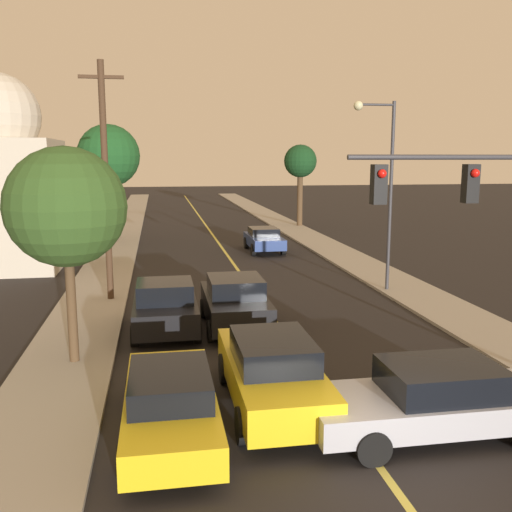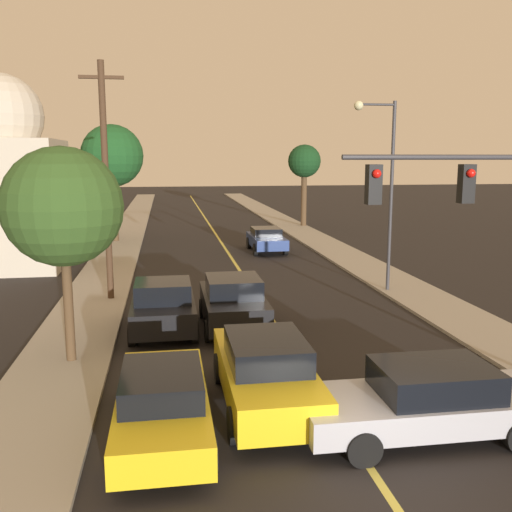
# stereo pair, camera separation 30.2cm
# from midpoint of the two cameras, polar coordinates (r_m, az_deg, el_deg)

# --- Properties ---
(ground_plane) EXTENTS (200.00, 200.00, 0.00)m
(ground_plane) POSITION_cam_midpoint_polar(r_m,az_deg,el_deg) (10.33, 13.34, -22.34)
(ground_plane) COLOR black
(road_surface) EXTENTS (10.10, 80.00, 0.01)m
(road_surface) POSITION_cam_midpoint_polar(r_m,az_deg,el_deg) (44.47, -5.03, 2.79)
(road_surface) COLOR black
(road_surface) RESTS_ON ground
(sidewalk_left) EXTENTS (2.50, 80.00, 0.12)m
(sidewalk_left) POSITION_cam_midpoint_polar(r_m,az_deg,el_deg) (44.40, -13.17, 2.63)
(sidewalk_left) COLOR #9E998E
(sidewalk_left) RESTS_ON ground
(sidewalk_right) EXTENTS (2.50, 80.00, 0.12)m
(sidewalk_right) POSITION_cam_midpoint_polar(r_m,az_deg,el_deg) (45.42, 2.92, 3.04)
(sidewalk_right) COLOR #9E998E
(sidewalk_right) RESTS_ON ground
(car_near_lane_front) EXTENTS (1.96, 4.91, 1.65)m
(car_near_lane_front) POSITION_cam_midpoint_polar(r_m,az_deg,el_deg) (12.71, 0.88, -11.39)
(car_near_lane_front) COLOR gold
(car_near_lane_front) RESTS_ON ground
(car_near_lane_second) EXTENTS (2.02, 4.23, 1.71)m
(car_near_lane_second) POSITION_cam_midpoint_polar(r_m,az_deg,el_deg) (18.37, -2.58, -4.65)
(car_near_lane_second) COLOR black
(car_near_lane_second) RESTS_ON ground
(car_outer_lane_front) EXTENTS (1.88, 4.78, 1.42)m
(car_outer_lane_front) POSITION_cam_midpoint_polar(r_m,az_deg,el_deg) (11.67, -9.32, -14.16)
(car_outer_lane_front) COLOR gold
(car_outer_lane_front) RESTS_ON ground
(car_outer_lane_second) EXTENTS (2.05, 3.81, 1.68)m
(car_outer_lane_second) POSITION_cam_midpoint_polar(r_m,az_deg,el_deg) (18.10, -9.55, -5.07)
(car_outer_lane_second) COLOR black
(car_outer_lane_second) RESTS_ON ground
(car_far_oncoming) EXTENTS (1.93, 4.20, 1.39)m
(car_far_oncoming) POSITION_cam_midpoint_polar(r_m,az_deg,el_deg) (33.23, 0.54, 1.70)
(car_far_oncoming) COLOR navy
(car_far_oncoming) RESTS_ON ground
(car_crossing_right) EXTENTS (4.94, 2.02, 1.46)m
(car_crossing_right) POSITION_cam_midpoint_polar(r_m,az_deg,el_deg) (12.07, 16.62, -13.55)
(car_crossing_right) COLOR #A5A8B2
(car_crossing_right) RESTS_ON ground
(traffic_signal_mast) EXTENTS (5.10, 0.42, 5.59)m
(traffic_signal_mast) POSITION_cam_midpoint_polar(r_m,az_deg,el_deg) (14.44, 20.95, 3.99)
(traffic_signal_mast) COLOR #333338
(traffic_signal_mast) RESTS_ON ground
(streetlamp_right) EXTENTS (1.71, 0.36, 7.49)m
(streetlamp_right) POSITION_cam_midpoint_polar(r_m,az_deg,el_deg) (23.26, 12.17, 8.21)
(streetlamp_right) COLOR #333338
(streetlamp_right) RESTS_ON ground
(utility_pole_left) EXTENTS (1.60, 0.24, 8.78)m
(utility_pole_left) POSITION_cam_midpoint_polar(r_m,az_deg,el_deg) (22.00, -15.20, 7.48)
(utility_pole_left) COLOR #422D1E
(utility_pole_left) RESTS_ON ground
(tree_left_near) EXTENTS (3.07, 3.07, 5.63)m
(tree_left_near) POSITION_cam_midpoint_polar(r_m,az_deg,el_deg) (15.34, -19.01, 4.61)
(tree_left_near) COLOR #4C3823
(tree_left_near) RESTS_ON ground
(tree_left_far) EXTENTS (3.90, 3.90, 7.38)m
(tree_left_far) POSITION_cam_midpoint_polar(r_m,az_deg,el_deg) (37.52, -14.76, 9.62)
(tree_left_far) COLOR #4C3823
(tree_left_far) RESTS_ON ground
(tree_right_near) EXTENTS (2.54, 2.54, 6.30)m
(tree_right_near) POSITION_cam_midpoint_polar(r_m,az_deg,el_deg) (44.94, 4.26, 9.28)
(tree_right_near) COLOR #4C3823
(tree_right_near) RESTS_ON ground
(domed_building_left) EXTENTS (5.28, 5.28, 9.41)m
(domed_building_left) POSITION_cam_midpoint_polar(r_m,az_deg,el_deg) (30.52, -24.31, 6.81)
(domed_building_left) COLOR #BCB29E
(domed_building_left) RESTS_ON ground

